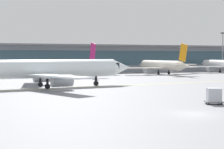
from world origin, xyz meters
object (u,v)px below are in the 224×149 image
Objects in this scene: taxiing_regional_jet at (52,69)px; cargo_dolly_lead at (214,95)px; gate_airplane_3 at (78,66)px; apron_light_mast_1 at (223,50)px; gate_airplane_5 at (223,64)px; gate_airplane_4 at (161,65)px.

taxiing_regional_jet reaches higher than cargo_dolly_lead.
gate_airplane_3 is at bearing 61.11° from taxiing_regional_jet.
apron_light_mast_1 is (59.38, 11.88, 5.13)m from gate_airplane_3.
gate_airplane_3 is at bearing 95.02° from gate_airplane_5.
taxiing_regional_jet is (-41.05, -33.52, 0.54)m from gate_airplane_4.
gate_airplane_4 is 10.97× the size of cargo_dolly_lead.
apron_light_mast_1 reaches higher than gate_airplane_4.
taxiing_regional_jet reaches higher than gate_airplane_4.
gate_airplane_4 is at bearing -96.43° from gate_airplane_3.
gate_airplane_3 is at bearing 113.24° from cargo_dolly_lead.
gate_airplane_4 is 53.00m from taxiing_regional_jet.
gate_airplane_3 is 64.39m from cargo_dolly_lead.
apron_light_mast_1 reaches higher than taxiing_regional_jet.
gate_airplane_3 is 1.00× the size of gate_airplane_5.
apron_light_mast_1 reaches higher than gate_airplane_5.
cargo_dolly_lead is (-52.77, -66.22, -1.75)m from gate_airplane_5.
gate_airplane_5 is at bearing -127.46° from apron_light_mast_1.
gate_airplane_3 is 51.74m from gate_airplane_5.
gate_airplane_4 is at bearing 90.74° from cargo_dolly_lead.
gate_airplane_5 is 13.62m from apron_light_mast_1.
cargo_dolly_lead is 97.53m from apron_light_mast_1.
apron_light_mast_1 is at bearing 26.23° from taxiing_regional_jet.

